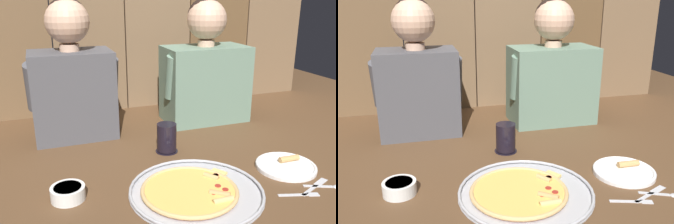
% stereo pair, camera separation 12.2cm
% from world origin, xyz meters
% --- Properties ---
extents(ground_plane, '(3.20, 3.20, 0.00)m').
position_xyz_m(ground_plane, '(0.00, 0.00, 0.00)').
color(ground_plane, brown).
extents(pizza_tray, '(0.43, 0.43, 0.03)m').
position_xyz_m(pizza_tray, '(-0.02, -0.19, 0.01)').
color(pizza_tray, '#B2B2B7').
rests_on(pizza_tray, ground).
extents(dinner_plate, '(0.22, 0.22, 0.03)m').
position_xyz_m(dinner_plate, '(0.36, -0.15, 0.01)').
color(dinner_plate, white).
rests_on(dinner_plate, ground).
extents(drinking_glass, '(0.09, 0.09, 0.12)m').
position_xyz_m(drinking_glass, '(0.01, 0.14, 0.06)').
color(drinking_glass, black).
rests_on(drinking_glass, ground).
extents(dipping_bowl, '(0.11, 0.11, 0.04)m').
position_xyz_m(dipping_bowl, '(-0.40, -0.09, 0.02)').
color(dipping_bowl, white).
rests_on(dipping_bowl, ground).
extents(table_fork, '(0.13, 0.05, 0.01)m').
position_xyz_m(table_fork, '(0.29, -0.31, 0.00)').
color(table_fork, silver).
rests_on(table_fork, ground).
extents(table_knife, '(0.15, 0.08, 0.01)m').
position_xyz_m(table_knife, '(0.36, -0.29, 0.00)').
color(table_knife, silver).
rests_on(table_knife, ground).
extents(table_spoon, '(0.14, 0.08, 0.01)m').
position_xyz_m(table_spoon, '(0.42, -0.31, 0.00)').
color(table_spoon, silver).
rests_on(table_spoon, ground).
extents(diner_left, '(0.38, 0.23, 0.59)m').
position_xyz_m(diner_left, '(-0.31, 0.45, 0.27)').
color(diner_left, '#4C4C51').
rests_on(diner_left, ground).
extents(diner_right, '(0.43, 0.23, 0.59)m').
position_xyz_m(diner_right, '(0.31, 0.45, 0.26)').
color(diner_right, slate).
rests_on(diner_right, ground).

